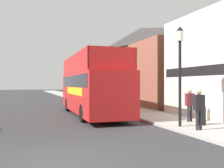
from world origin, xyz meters
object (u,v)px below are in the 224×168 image
at_px(pedestrian_third, 190,102).
at_px(lamp_post_nearest, 180,57).
at_px(tour_bus, 91,88).
at_px(lamp_post_second, 108,67).
at_px(lamp_post_third, 81,71).
at_px(pedestrian_second, 199,105).
at_px(parked_car_ahead_of_bus, 80,99).
at_px(litter_bin, 201,115).

height_order(pedestrian_third, lamp_post_nearest, lamp_post_nearest).
bearing_deg(tour_bus, lamp_post_nearest, -68.29).
relative_size(tour_bus, lamp_post_second, 2.09).
xyz_separation_m(lamp_post_nearest, lamp_post_third, (-0.16, 19.91, 0.29)).
xyz_separation_m(pedestrian_second, lamp_post_second, (-0.37, 11.00, 2.30)).
xyz_separation_m(parked_car_ahead_of_bus, lamp_post_nearest, (1.62, -13.82, 2.59)).
bearing_deg(lamp_post_second, parked_car_ahead_of_bus, 110.86).
height_order(pedestrian_third, lamp_post_second, lamp_post_second).
bearing_deg(parked_car_ahead_of_bus, litter_bin, -78.04).
distance_m(pedestrian_third, lamp_post_nearest, 2.79).
distance_m(tour_bus, lamp_post_third, 13.57).
xyz_separation_m(tour_bus, lamp_post_second, (2.27, 3.30, 1.70)).
bearing_deg(lamp_post_second, lamp_post_third, 90.11).
distance_m(pedestrian_third, lamp_post_third, 18.97).
height_order(parked_car_ahead_of_bus, pedestrian_third, pedestrian_third).
distance_m(tour_bus, parked_car_ahead_of_bus, 7.29).
relative_size(parked_car_ahead_of_bus, pedestrian_second, 2.62).
bearing_deg(tour_bus, lamp_post_third, 82.21).
xyz_separation_m(pedestrian_third, lamp_post_second, (-1.50, 8.80, 2.32)).
bearing_deg(lamp_post_third, litter_bin, -86.05).
bearing_deg(parked_car_ahead_of_bus, lamp_post_second, -68.78).
bearing_deg(litter_bin, lamp_post_nearest, -177.01).
distance_m(pedestrian_third, litter_bin, 1.23).
bearing_deg(lamp_post_nearest, parked_car_ahead_of_bus, 96.66).
relative_size(pedestrian_second, lamp_post_nearest, 0.37).
relative_size(lamp_post_nearest, lamp_post_second, 0.94).
xyz_separation_m(lamp_post_second, litter_bin, (1.35, -9.89, -2.86)).
height_order(tour_bus, litter_bin, tour_bus).
height_order(parked_car_ahead_of_bus, litter_bin, parked_car_ahead_of_bus).
relative_size(parked_car_ahead_of_bus, lamp_post_nearest, 0.98).
xyz_separation_m(lamp_post_second, lamp_post_third, (-0.02, 9.96, 0.12)).
bearing_deg(lamp_post_second, litter_bin, -82.22).
bearing_deg(lamp_post_second, pedestrian_second, -88.07).
distance_m(parked_car_ahead_of_bus, lamp_post_third, 6.89).
bearing_deg(lamp_post_nearest, pedestrian_second, -77.64).
xyz_separation_m(pedestrian_second, lamp_post_third, (-0.39, 20.95, 2.42)).
bearing_deg(lamp_post_third, parked_car_ahead_of_bus, -103.44).
relative_size(lamp_post_nearest, litter_bin, 5.20).
bearing_deg(pedestrian_second, tour_bus, 108.89).
height_order(tour_bus, pedestrian_second, tour_bus).
relative_size(pedestrian_second, lamp_post_third, 0.34).
bearing_deg(pedestrian_third, parked_car_ahead_of_bus, 103.22).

